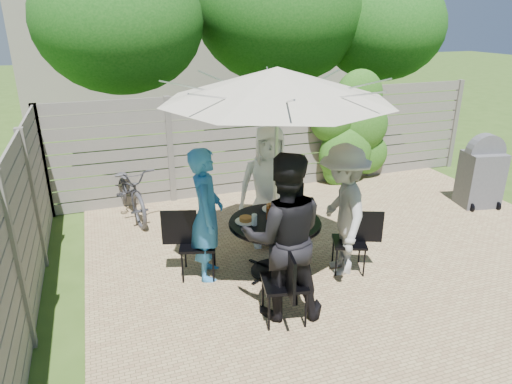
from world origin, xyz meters
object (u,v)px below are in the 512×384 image
object	(u,v)px
plate_back	(272,207)
plate_front	(278,232)
glass_front	(286,224)
bbq_grill	(481,174)
chair_front	(284,298)
plate_right	(304,218)
syrup_jug	(270,213)
bicycle	(129,190)
patio_table	(275,237)
chair_left	(197,257)
glass_left	(254,220)
coffee_cup	(281,209)
person_back	(269,187)
plate_left	(246,220)
chair_back	(267,223)
person_left	(207,215)
person_right	(342,211)
glass_right	(295,212)
person_front	(284,238)
umbrella	(277,84)
chair_right	(350,253)

from	to	relation	value
plate_back	plate_front	distance (m)	0.72
glass_front	bbq_grill	world-z (taller)	bbq_grill
chair_front	plate_right	xyz separation A→B (m)	(0.61, 0.83, 0.48)
syrup_jug	bicycle	bearing A→B (deg)	122.23
plate_front	patio_table	bearing A→B (deg)	74.39
chair_left	bbq_grill	size ratio (longest dim) A/B	0.71
chair_left	plate_front	bearing A→B (deg)	-19.52
chair_front	glass_left	size ratio (longest dim) A/B	6.69
chair_front	chair_left	bearing A→B (deg)	40.10
plate_right	syrup_jug	world-z (taller)	syrup_jug
glass_front	coffee_cup	distance (m)	0.48
person_back	plate_left	bearing A→B (deg)	-113.45
glass_left	bicycle	bearing A→B (deg)	117.12
patio_table	syrup_jug	world-z (taller)	syrup_jug
chair_back	person_back	world-z (taller)	person_back
glass_left	coffee_cup	distance (m)	0.48
person_left	plate_right	size ratio (longest dim) A/B	6.44
person_right	plate_right	bearing A→B (deg)	-90.00
plate_left	bbq_grill	bearing A→B (deg)	10.12
chair_back	chair_left	xyz separation A→B (m)	(-1.19, -0.67, 0.02)
person_right	plate_left	size ratio (longest dim) A/B	6.47
chair_left	plate_front	size ratio (longest dim) A/B	3.46
chair_left	plate_back	bearing A→B (deg)	21.39
chair_front	glass_right	size ratio (longest dim) A/B	6.69
patio_table	plate_front	size ratio (longest dim) A/B	5.29
chair_left	person_back	bearing A→B (deg)	41.64
glass_front	plate_left	bearing A→B (deg)	135.21
chair_back	plate_front	size ratio (longest dim) A/B	3.22
chair_left	chair_front	world-z (taller)	chair_front
chair_front	person_back	bearing A→B (deg)	-4.87
person_front	syrup_jug	size ratio (longest dim) A/B	11.56
plate_front	person_right	bearing A→B (deg)	7.83
patio_table	chair_back	world-z (taller)	chair_back
umbrella	chair_front	xyz separation A→B (m)	(-0.26, -0.93, -2.10)
glass_left	syrup_jug	distance (m)	0.25
person_left	person_right	size ratio (longest dim) A/B	1.00
person_right	glass_left	world-z (taller)	person_right
bicycle	person_front	bearing A→B (deg)	-78.62
glass_left	glass_right	size ratio (longest dim) A/B	1.00
chair_back	plate_left	xyz separation A→B (m)	(-0.61, -0.83, 0.51)
person_front	bbq_grill	distance (m)	4.66
chair_left	chair_right	distance (m)	1.93
coffee_cup	glass_right	bearing A→B (deg)	-51.41
plate_left	plate_right	world-z (taller)	same
chair_front	syrup_jug	bearing A→B (deg)	-1.46
umbrella	person_front	xyz separation A→B (m)	(-0.22, -0.80, -1.45)
person_right	plate_front	world-z (taller)	person_right
bicycle	glass_front	bearing A→B (deg)	-70.75
plate_back	glass_left	size ratio (longest dim) A/B	1.86
person_back	bicycle	world-z (taller)	person_back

